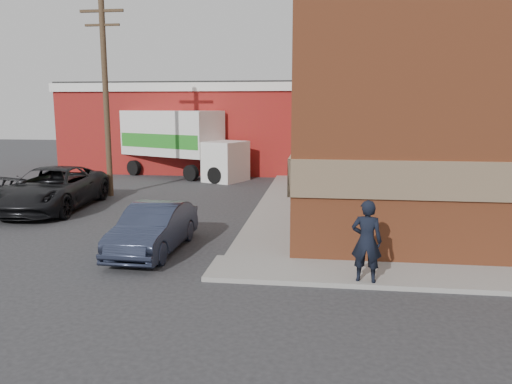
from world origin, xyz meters
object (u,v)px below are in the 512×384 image
at_px(brick_building, 475,93).
at_px(suv_a, 52,189).
at_px(warehouse, 198,126).
at_px(utility_pole, 106,93).
at_px(sedan, 154,228).
at_px(box_truck, 182,139).
at_px(man, 367,241).

xyz_separation_m(brick_building, suv_a, (-17.02, -3.30, -3.83)).
bearing_deg(warehouse, utility_pole, -97.77).
distance_m(utility_pole, suv_a, 5.21).
bearing_deg(brick_building, sedan, -142.21).
xyz_separation_m(brick_building, utility_pole, (-16.00, 0.00, 0.06)).
relative_size(brick_building, sedan, 4.36).
bearing_deg(box_truck, suv_a, -80.67).
bearing_deg(utility_pole, suv_a, -107.26).
height_order(brick_building, box_truck, brick_building).
xyz_separation_m(utility_pole, man, (10.87, -10.55, -3.66)).
height_order(warehouse, utility_pole, utility_pole).
bearing_deg(utility_pole, brick_building, -0.02).
xyz_separation_m(warehouse, man, (9.37, -21.55, -1.72)).
relative_size(warehouse, sedan, 3.89).
xyz_separation_m(suv_a, box_truck, (2.66, 9.82, 1.38)).
height_order(sedan, box_truck, box_truck).
xyz_separation_m(brick_building, warehouse, (-14.50, 11.00, -1.87)).
height_order(sedan, suv_a, suv_a).
height_order(warehouse, suv_a, warehouse).
bearing_deg(man, warehouse, -57.11).
xyz_separation_m(brick_building, man, (-5.13, -10.55, -3.59)).
bearing_deg(box_truck, brick_building, 0.10).
bearing_deg(warehouse, sedan, -79.71).
relative_size(utility_pole, sedan, 2.15).
bearing_deg(box_truck, utility_pole, -79.59).
relative_size(utility_pole, box_truck, 1.11).
bearing_deg(brick_building, box_truck, 155.61).
bearing_deg(man, box_truck, -52.17).
distance_m(warehouse, suv_a, 14.66).
bearing_deg(brick_building, suv_a, -169.02).
height_order(brick_building, suv_a, brick_building).
height_order(man, sedan, man).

